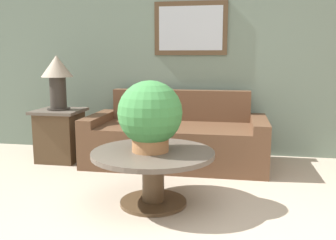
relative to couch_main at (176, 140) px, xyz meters
The scene contains 6 objects.
wall_back 1.34m from the couch_main, 42.25° to the left, with size 7.57×0.09×2.60m.
couch_main is the anchor object (origin of this frame).
coffee_table 1.29m from the couch_main, 89.89° to the right, with size 1.05×1.05×0.47m.
side_table 1.43m from the couch_main, behind, with size 0.55×0.55×0.63m.
table_lamp 1.62m from the couch_main, behind, with size 0.38×0.38×0.65m.
potted_plant_on_table 1.39m from the couch_main, 90.86° to the right, with size 0.55×0.55×0.60m.
Camera 1 is at (0.02, -2.09, 1.26)m, focal length 40.00 mm.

